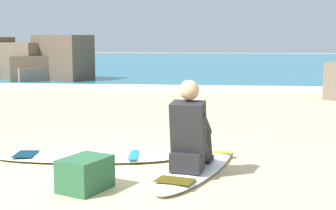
{
  "coord_description": "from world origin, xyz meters",
  "views": [
    {
      "loc": [
        1.18,
        -5.08,
        1.46
      ],
      "look_at": [
        0.46,
        1.43,
        0.55
      ],
      "focal_mm": 52.53,
      "sensor_mm": 36.0,
      "label": 1
    }
  ],
  "objects": [
    {
      "name": "rock_outcrop_distant",
      "position": [
        -4.81,
        10.29,
        0.63
      ],
      "size": [
        3.87,
        2.5,
        1.52
      ],
      "color": "brown",
      "rests_on": "ground"
    },
    {
      "name": "ground_plane",
      "position": [
        0.0,
        0.0,
        0.0
      ],
      "size": [
        80.0,
        80.0,
        0.0
      ],
      "primitive_type": "plane",
      "color": "#CCB584"
    },
    {
      "name": "surfboard_spare_near",
      "position": [
        -0.45,
        0.48,
        0.04
      ],
      "size": [
        2.2,
        0.69,
        0.08
      ],
      "color": "white",
      "rests_on": "ground"
    },
    {
      "name": "beach_bag",
      "position": [
        -0.11,
        -0.63,
        0.16
      ],
      "size": [
        0.52,
        0.58,
        0.32
      ],
      "primitive_type": "cube",
      "rotation": [
        0.0,
        0.0,
        -0.4
      ],
      "color": "#285B38",
      "rests_on": "ground"
    },
    {
      "name": "surfer_seated",
      "position": [
        0.86,
        0.0,
        0.44
      ],
      "size": [
        0.46,
        0.75,
        0.95
      ],
      "color": "#232326",
      "rests_on": "surfboard_main"
    },
    {
      "name": "breaking_foam",
      "position": [
        0.0,
        8.26,
        0.06
      ],
      "size": [
        80.0,
        0.9,
        0.11
      ],
      "primitive_type": "cube",
      "color": "white",
      "rests_on": "ground"
    },
    {
      "name": "sea",
      "position": [
        0.0,
        21.96,
        0.05
      ],
      "size": [
        80.0,
        28.0,
        0.1
      ],
      "primitive_type": "cube",
      "color": "teal",
      "rests_on": "ground"
    },
    {
      "name": "surfboard_main",
      "position": [
        0.93,
        0.22,
        0.04
      ],
      "size": [
        1.09,
        2.28,
        0.08
      ],
      "color": "white",
      "rests_on": "ground"
    }
  ]
}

